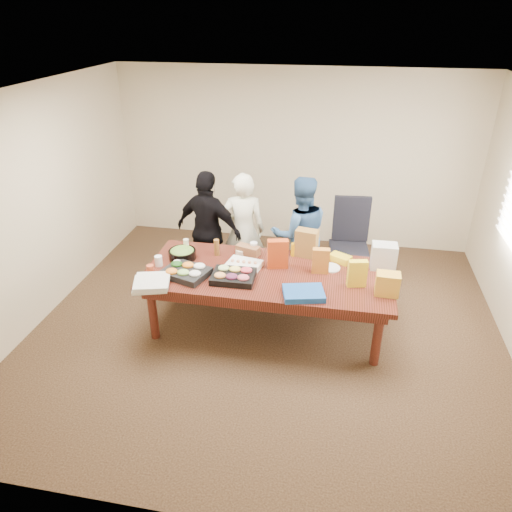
% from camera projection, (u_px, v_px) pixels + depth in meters
% --- Properties ---
extents(floor, '(5.50, 5.00, 0.02)m').
position_uv_depth(floor, '(267.00, 327.00, 5.74)').
color(floor, '#47301E').
rests_on(floor, ground).
extents(ceiling, '(5.50, 5.00, 0.02)m').
position_uv_depth(ceiling, '(270.00, 93.00, 4.46)').
color(ceiling, white).
rests_on(ceiling, wall_back).
extents(wall_back, '(5.50, 0.04, 2.70)m').
position_uv_depth(wall_back, '(295.00, 159.00, 7.27)').
color(wall_back, beige).
rests_on(wall_back, floor).
extents(wall_front, '(5.50, 0.04, 2.70)m').
position_uv_depth(wall_front, '(203.00, 386.00, 2.93)').
color(wall_front, beige).
rests_on(wall_front, floor).
extents(wall_left, '(0.04, 5.00, 2.70)m').
position_uv_depth(wall_left, '(38.00, 207.00, 5.55)').
color(wall_left, beige).
rests_on(wall_left, floor).
extents(conference_table, '(2.80, 1.20, 0.75)m').
position_uv_depth(conference_table, '(267.00, 300.00, 5.56)').
color(conference_table, '#4C1C0F').
rests_on(conference_table, floor).
extents(office_chair, '(0.64, 0.64, 1.16)m').
position_uv_depth(office_chair, '(349.00, 247.00, 6.32)').
color(office_chair, black).
rests_on(office_chair, floor).
extents(person_center, '(0.64, 0.48, 1.59)m').
position_uv_depth(person_center, '(243.00, 231.00, 6.27)').
color(person_center, silver).
rests_on(person_center, floor).
extents(person_right, '(0.91, 0.79, 1.58)m').
position_uv_depth(person_right, '(300.00, 235.00, 6.17)').
color(person_right, '#325887').
rests_on(person_right, floor).
extents(person_left, '(1.02, 0.64, 1.62)m').
position_uv_depth(person_left, '(209.00, 231.00, 6.24)').
color(person_left, black).
rests_on(person_left, floor).
extents(veggie_tray, '(0.58, 0.51, 0.07)m').
position_uv_depth(veggie_tray, '(186.00, 273.00, 5.31)').
color(veggie_tray, black).
rests_on(veggie_tray, conference_table).
extents(fruit_tray, '(0.48, 0.38, 0.07)m').
position_uv_depth(fruit_tray, '(233.00, 277.00, 5.23)').
color(fruit_tray, black).
rests_on(fruit_tray, conference_table).
extents(sheet_cake, '(0.43, 0.35, 0.07)m').
position_uv_depth(sheet_cake, '(244.00, 265.00, 5.46)').
color(sheet_cake, white).
rests_on(sheet_cake, conference_table).
extents(salad_bowl, '(0.39, 0.39, 0.11)m').
position_uv_depth(salad_bowl, '(182.00, 254.00, 5.66)').
color(salad_bowl, black).
rests_on(salad_bowl, conference_table).
extents(chip_bag_blue, '(0.48, 0.40, 0.06)m').
position_uv_depth(chip_bag_blue, '(304.00, 293.00, 4.93)').
color(chip_bag_blue, '#1B4F9F').
rests_on(chip_bag_blue, conference_table).
extents(chip_bag_red, '(0.25, 0.15, 0.35)m').
position_uv_depth(chip_bag_red, '(278.00, 254.00, 5.41)').
color(chip_bag_red, '#C24115').
rests_on(chip_bag_red, conference_table).
extents(chip_bag_yellow, '(0.22, 0.12, 0.30)m').
position_uv_depth(chip_bag_yellow, '(357.00, 273.00, 5.06)').
color(chip_bag_yellow, yellow).
rests_on(chip_bag_yellow, conference_table).
extents(chip_bag_orange, '(0.20, 0.10, 0.30)m').
position_uv_depth(chip_bag_orange, '(321.00, 261.00, 5.31)').
color(chip_bag_orange, orange).
rests_on(chip_bag_orange, conference_table).
extents(mayo_jar, '(0.11, 0.11, 0.14)m').
position_uv_depth(mayo_jar, '(254.00, 248.00, 5.77)').
color(mayo_jar, silver).
rests_on(mayo_jar, conference_table).
extents(mustard_bottle, '(0.06, 0.06, 0.17)m').
position_uv_depth(mustard_bottle, '(293.00, 249.00, 5.71)').
color(mustard_bottle, '#F6AE07').
rests_on(mustard_bottle, conference_table).
extents(dressing_bottle, '(0.07, 0.07, 0.21)m').
position_uv_depth(dressing_bottle, '(217.00, 247.00, 5.71)').
color(dressing_bottle, brown).
rests_on(dressing_bottle, conference_table).
extents(ranch_bottle, '(0.08, 0.08, 0.19)m').
position_uv_depth(ranch_bottle, '(186.00, 247.00, 5.74)').
color(ranch_bottle, beige).
rests_on(ranch_bottle, conference_table).
extents(banana_bunch, '(0.29, 0.25, 0.08)m').
position_uv_depth(banana_bunch, '(340.00, 258.00, 5.59)').
color(banana_bunch, yellow).
rests_on(banana_bunch, conference_table).
extents(bread_loaf, '(0.31, 0.20, 0.11)m').
position_uv_depth(bread_loaf, '(248.00, 250.00, 5.75)').
color(bread_loaf, brown).
rests_on(bread_loaf, conference_table).
extents(kraft_bag, '(0.28, 0.20, 0.34)m').
position_uv_depth(kraft_bag, '(306.00, 243.00, 5.66)').
color(kraft_bag, olive).
rests_on(kraft_bag, conference_table).
extents(red_cup, '(0.10, 0.10, 0.11)m').
position_uv_depth(red_cup, '(150.00, 270.00, 5.33)').
color(red_cup, '#AF4022').
rests_on(red_cup, conference_table).
extents(clear_cup_a, '(0.10, 0.10, 0.11)m').
position_uv_depth(clear_cup_a, '(177.00, 265.00, 5.42)').
color(clear_cup_a, white).
rests_on(clear_cup_a, conference_table).
extents(clear_cup_b, '(0.09, 0.09, 0.12)m').
position_uv_depth(clear_cup_b, '(159.00, 261.00, 5.50)').
color(clear_cup_b, white).
rests_on(clear_cup_b, conference_table).
extents(pizza_box_lower, '(0.46, 0.46, 0.04)m').
position_uv_depth(pizza_box_lower, '(151.00, 284.00, 5.11)').
color(pizza_box_lower, silver).
rests_on(pizza_box_lower, conference_table).
extents(pizza_box_upper, '(0.45, 0.45, 0.04)m').
position_uv_depth(pizza_box_upper, '(152.00, 282.00, 5.08)').
color(pizza_box_upper, silver).
rests_on(pizza_box_upper, pizza_box_lower).
extents(plate_a, '(0.27, 0.27, 0.01)m').
position_uv_depth(plate_a, '(330.00, 268.00, 5.46)').
color(plate_a, silver).
rests_on(plate_a, conference_table).
extents(plate_b, '(0.27, 0.27, 0.01)m').
position_uv_depth(plate_b, '(309.00, 254.00, 5.76)').
color(plate_b, silver).
rests_on(plate_b, conference_table).
extents(dip_bowl_a, '(0.15, 0.15, 0.05)m').
position_uv_depth(dip_bowl_a, '(280.00, 260.00, 5.59)').
color(dip_bowl_a, beige).
rests_on(dip_bowl_a, conference_table).
extents(dip_bowl_b, '(0.16, 0.16, 0.06)m').
position_uv_depth(dip_bowl_b, '(241.00, 251.00, 5.78)').
color(dip_bowl_b, white).
rests_on(dip_bowl_b, conference_table).
extents(grocery_bag_white, '(0.28, 0.21, 0.30)m').
position_uv_depth(grocery_bag_white, '(384.00, 256.00, 5.41)').
color(grocery_bag_white, silver).
rests_on(grocery_bag_white, conference_table).
extents(grocery_bag_yellow, '(0.25, 0.18, 0.24)m').
position_uv_depth(grocery_bag_yellow, '(387.00, 284.00, 4.92)').
color(grocery_bag_yellow, gold).
rests_on(grocery_bag_yellow, conference_table).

